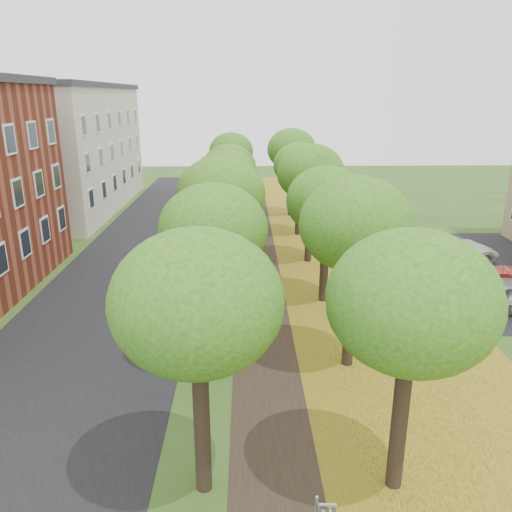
{
  "coord_description": "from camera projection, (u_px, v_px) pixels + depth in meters",
  "views": [
    {
      "loc": [
        -1.12,
        -10.22,
        9.44
      ],
      "look_at": [
        -0.64,
        11.26,
        2.5
      ],
      "focal_mm": 35.0,
      "sensor_mm": 36.0,
      "label": 1
    }
  ],
  "objects": [
    {
      "name": "car_grey",
      "position": [
        448.0,
        248.0,
        29.8
      ],
      "size": [
        5.39,
        2.83,
        1.49
      ],
      "primitive_type": "imported",
      "rotation": [
        0.0,
        0.0,
        1.72
      ],
      "color": "#2F2E33",
      "rests_on": "ground"
    },
    {
      "name": "car_silver",
      "position": [
        510.0,
        294.0,
        22.83
      ],
      "size": [
        4.81,
        3.09,
        1.52
      ],
      "primitive_type": "imported",
      "rotation": [
        0.0,
        0.0,
        1.89
      ],
      "color": "#B6B6BB",
      "rests_on": "ground"
    },
    {
      "name": "footpath",
      "position": [
        266.0,
        279.0,
        26.92
      ],
      "size": [
        3.2,
        70.0,
        0.01
      ],
      "primitive_type": "cube",
      "color": "black",
      "rests_on": "ground"
    },
    {
      "name": "leaf_verge",
      "position": [
        358.0,
        278.0,
        27.02
      ],
      "size": [
        7.5,
        70.0,
        0.01
      ],
      "primitive_type": "cube",
      "color": "gold",
      "rests_on": "ground"
    },
    {
      "name": "ground",
      "position": [
        291.0,
        486.0,
        12.65
      ],
      "size": [
        120.0,
        120.0,
        0.0
      ],
      "primitive_type": "plane",
      "color": "#2D4C19",
      "rests_on": "ground"
    },
    {
      "name": "street_asphalt",
      "position": [
        127.0,
        280.0,
        26.76
      ],
      "size": [
        8.0,
        70.0,
        0.01
      ],
      "primitive_type": "cube",
      "color": "black",
      "rests_on": "ground"
    },
    {
      "name": "tree_row_west",
      "position": [
        224.0,
        188.0,
        25.35
      ],
      "size": [
        3.72,
        33.72,
        6.56
      ],
      "color": "black",
      "rests_on": "ground"
    },
    {
      "name": "car_white",
      "position": [
        451.0,
        250.0,
        29.39
      ],
      "size": [
        5.79,
        3.24,
        1.53
      ],
      "primitive_type": "imported",
      "rotation": [
        0.0,
        0.0,
        1.7
      ],
      "color": "silver",
      "rests_on": "ground"
    },
    {
      "name": "tree_row_east",
      "position": [
        318.0,
        188.0,
        25.45
      ],
      "size": [
        3.72,
        33.72,
        6.56
      ],
      "color": "black",
      "rests_on": "ground"
    },
    {
      "name": "parking_lot",
      "position": [
        504.0,
        271.0,
        28.15
      ],
      "size": [
        9.0,
        16.0,
        0.01
      ],
      "primitive_type": "cube",
      "color": "black",
      "rests_on": "ground"
    },
    {
      "name": "building_cream",
      "position": [
        57.0,
        148.0,
        42.08
      ],
      "size": [
        10.3,
        20.3,
        10.4
      ],
      "color": "beige",
      "rests_on": "ground"
    }
  ]
}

